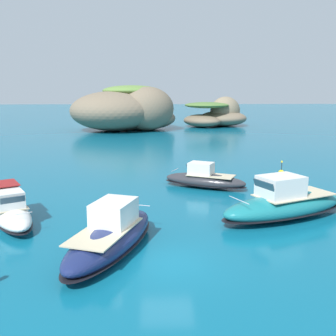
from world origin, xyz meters
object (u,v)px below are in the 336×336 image
Objects in this scene: islet_large at (129,111)px; motorboat_white at (10,211)px; motorboat_navy at (111,235)px; channel_buoy at (281,172)px; motorboat_charcoal at (204,179)px; motorboat_teal at (285,204)px; islet_small at (218,115)px.

islet_large is 54.72m from motorboat_white.
motorboat_navy reaches higher than channel_buoy.
motorboat_navy is 7.92m from motorboat_white.
motorboat_navy is 13.94m from motorboat_charcoal.
motorboat_charcoal is 15.10m from motorboat_white.
motorboat_charcoal reaches higher than channel_buoy.
motorboat_teal is (16.75, 0.16, 0.21)m from motorboat_white.
motorboat_teal is (10.21, 4.62, 0.08)m from motorboat_navy.
motorboat_navy is at bearing -87.46° from islet_large.
motorboat_white reaches higher than motorboat_charcoal.
motorboat_teal reaches higher than motorboat_charcoal.
islet_large is at bearing 100.81° from motorboat_charcoal.
islet_large is at bearing 85.87° from motorboat_white.
islet_large reaches higher than motorboat_white.
islet_large is 20.40m from islet_small.
islet_small reaches higher than motorboat_white.
motorboat_teal reaches higher than motorboat_navy.
motorboat_charcoal is at bearing 63.30° from motorboat_navy.
motorboat_white is at bearing -179.45° from motorboat_teal.
islet_large is 3.66× the size of motorboat_charcoal.
motorboat_navy is at bearing -116.70° from motorboat_charcoal.
channel_buoy is at bearing 72.37° from motorboat_teal.
islet_large is 45.74m from channel_buoy.
motorboat_navy is (-16.37, -66.30, -1.58)m from islet_small.
motorboat_charcoal is 1.01× the size of motorboat_white.
motorboat_charcoal is (-10.10, -53.85, -1.72)m from islet_small.
islet_small is (18.98, 7.35, -1.42)m from islet_large.
motorboat_navy is (2.61, -58.95, -3.00)m from islet_large.
islet_large reaches higher than motorboat_navy.
channel_buoy is at bearing 30.33° from motorboat_white.
motorboat_white is 16.76m from motorboat_teal.
motorboat_teal reaches higher than channel_buoy.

